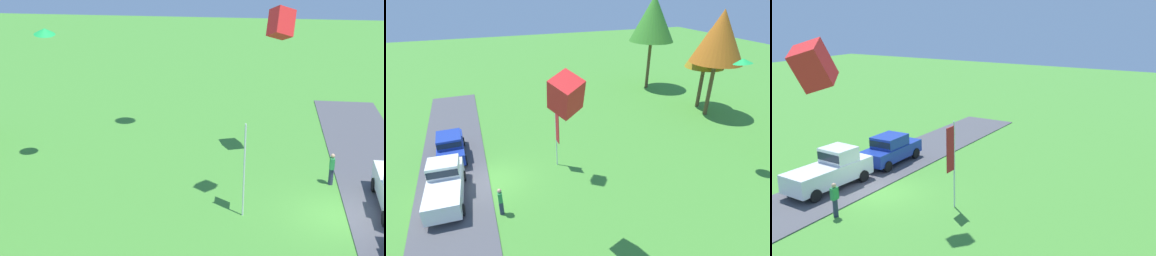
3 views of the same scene
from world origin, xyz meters
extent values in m
plane|color=#478E33|center=(0.00, 0.00, 0.00)|extent=(120.00, 120.00, 0.00)
cube|color=#4C4C51|center=(0.00, -2.59, 0.03)|extent=(36.00, 4.40, 0.06)
cube|color=#1E389E|center=(-4.06, -2.66, 0.80)|extent=(4.45, 1.94, 0.80)
cube|color=#1E389E|center=(-3.96, -2.66, 1.55)|extent=(2.05, 1.70, 0.70)
cube|color=#19232D|center=(-3.96, -2.66, 1.55)|extent=(2.09, 1.67, 0.38)
cylinder|color=black|center=(-5.53, -3.56, 0.40)|extent=(0.69, 0.26, 0.68)
cylinder|color=black|center=(-5.59, -1.85, 0.40)|extent=(0.69, 0.26, 0.68)
cylinder|color=black|center=(-2.54, -3.47, 0.40)|extent=(0.69, 0.26, 0.68)
cylinder|color=black|center=(-2.60, -1.76, 0.40)|extent=(0.69, 0.26, 0.68)
cube|color=white|center=(1.03, -2.90, 0.90)|extent=(5.08, 2.12, 1.00)
cube|color=white|center=(0.23, -2.86, 1.80)|extent=(1.58, 1.83, 0.80)
cube|color=#19232D|center=(0.23, -2.86, 1.80)|extent=(1.61, 1.79, 0.44)
cylinder|color=black|center=(-0.71, -3.72, 0.40)|extent=(0.69, 0.27, 0.68)
cylinder|color=black|center=(-0.63, -1.92, 0.40)|extent=(0.69, 0.27, 0.68)
cylinder|color=black|center=(2.69, -3.87, 0.40)|extent=(0.69, 0.27, 0.68)
cylinder|color=black|center=(2.77, -2.07, 0.40)|extent=(0.69, 0.27, 0.68)
cylinder|color=#2D334C|center=(3.37, -0.01, 0.44)|extent=(0.24, 0.24, 0.88)
cube|color=#2D8E47|center=(3.37, -0.01, 1.18)|extent=(0.36, 0.22, 0.60)
sphere|color=tan|center=(3.37, -0.01, 1.60)|extent=(0.22, 0.22, 0.22)
cylinder|color=brown|center=(-13.48, 19.80, 2.80)|extent=(0.36, 0.36, 5.60)
cone|color=#387F28|center=(-13.48, 19.80, 8.11)|extent=(5.04, 5.04, 5.04)
cylinder|color=brown|center=(-6.13, 21.39, 2.07)|extent=(0.36, 0.36, 4.13)
cone|color=olive|center=(-6.13, 21.39, 5.99)|extent=(3.72, 3.72, 3.72)
cylinder|color=brown|center=(-4.11, 20.66, 2.56)|extent=(0.36, 0.36, 5.13)
cone|color=#B25B19|center=(-4.11, 20.66, 7.43)|extent=(4.61, 4.61, 4.61)
cylinder|color=silver|center=(-0.42, 4.34, 2.23)|extent=(0.08, 0.08, 4.46)
cube|color=red|center=(-0.07, 4.34, 3.12)|extent=(0.64, 0.04, 2.23)
cube|color=red|center=(6.49, 2.84, 7.73)|extent=(1.92, 1.56, 1.97)
cone|color=green|center=(3.81, 14.83, 7.48)|extent=(1.54, 1.53, 0.50)
camera|label=1|loc=(-22.19, 3.83, 12.22)|focal=50.00mm
camera|label=2|loc=(17.03, -0.56, 11.65)|focal=28.00mm
camera|label=3|loc=(17.38, 15.26, 9.57)|focal=42.00mm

